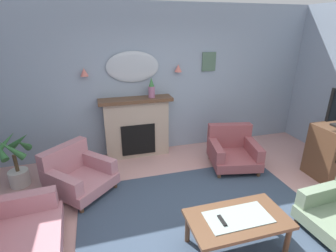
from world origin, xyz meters
The scene contains 14 objects.
floor centered at (0.00, 0.00, -0.05)m, with size 7.23×5.90×0.10m, color #C6938E.
wall_back centered at (0.00, 2.50, 1.40)m, with size 7.23×0.10×2.81m, color #8C9EB2.
patterned_rug centered at (0.00, 0.20, 0.01)m, with size 3.20×2.40×0.01m, color #38475B.
fireplace centered at (-0.52, 2.28, 0.57)m, with size 1.36×0.36×1.16m.
mantel_vase_centre centered at (-0.22, 2.25, 1.33)m, with size 0.12×0.12×0.37m.
wall_mirror centered at (-0.52, 2.42, 1.71)m, with size 0.96×0.06×0.56m, color #B2BCC6.
wall_sconce_left centered at (-1.37, 2.37, 1.66)m, with size 0.14×0.14×0.14m, color #D17066.
wall_sconce_right centered at (0.33, 2.37, 1.66)m, with size 0.14×0.14×0.14m, color #D17066.
framed_picture centered at (0.98, 2.43, 1.75)m, with size 0.28×0.03×0.36m, color #4C6B56.
coffee_table centered at (0.16, -0.33, 0.38)m, with size 1.10×0.60×0.45m.
tv_remote centered at (-0.03, -0.34, 0.45)m, with size 0.04×0.16×0.02m, color black.
armchair_near_fireplace centered at (1.08, 1.41, 0.31)m, with size 0.95×0.96×0.71m.
armchair_beside_couch centered at (-1.60, 1.33, 0.31)m, with size 1.14×1.15×0.71m.
potted_plant_corner_palm centered at (-2.52, 1.75, 0.43)m, with size 0.58×0.59×0.90m.
Camera 1 is at (-1.18, -2.25, 2.37)m, focal length 27.11 mm.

